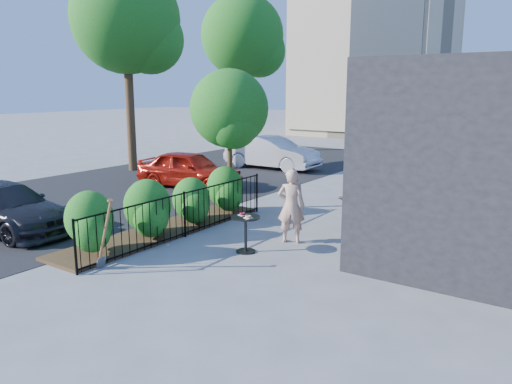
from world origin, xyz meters
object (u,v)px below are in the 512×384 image
Objects in this scene: street_tree_near at (126,26)px; car_red at (189,169)px; cafe_table at (246,228)px; woman at (291,206)px; car_silver at (272,153)px; patio_tree at (230,114)px; shovel at (104,238)px; street_tree_far at (243,41)px; car_darkgrey at (5,208)px.

car_red is at bearing -16.88° from street_tree_near.
cafe_table is 0.49× the size of woman.
patio_tree is at bearing -155.94° from car_silver.
shovel reaches higher than car_silver.
street_tree_near is at bearing 129.87° from car_silver.
patio_tree is 13.95m from street_tree_far.
street_tree_far is 4.87× the size of woman.
patio_tree is at bearing -55.49° from street_tree_far.
street_tree_near reaches higher than patio_tree.
car_darkgrey is (-3.22, -4.90, -2.18)m from patio_tree.
street_tree_far is 18.21m from cafe_table.
street_tree_far is at bearing 12.61° from car_darkgrey.
street_tree_near reaches higher than shovel.
patio_tree is 2.66× the size of shovel.
patio_tree is 4.69× the size of cafe_table.
shovel is (8.68, -16.47, -5.27)m from street_tree_far.
car_red is 6.76m from car_darkgrey.
car_silver reaches higher than car_red.
car_darkgrey is at bearing -61.06° from street_tree_near.
shovel is 0.39× the size of car_red.
patio_tree is 3.95m from woman.
street_tree_near is 2.18× the size of car_red.
street_tree_near reaches higher than car_darkgrey.
car_red is at bearing -64.67° from street_tree_far.
cafe_table is at bearing -47.95° from patio_tree.
woman is 4.12m from shovel.
patio_tree is 1.04× the size of car_red.
street_tree_near reaches higher than cafe_table.
street_tree_near reaches higher than woman.
car_darkgrey is at bearing 171.20° from car_red.
woman is at bearing -128.74° from car_red.
car_red is 0.94× the size of car_darkgrey.
car_red is at bearing 120.83° from shovel.
street_tree_near reaches higher than car_red.
shovel is (0.98, -5.27, -2.11)m from patio_tree.
car_darkgrey is (0.06, -6.75, -0.06)m from car_red.
street_tree_near is 13.07m from cafe_table.
street_tree_near is 10.68m from car_darkgrey.
street_tree_far reaches higher than cafe_table.
street_tree_near is 12.82m from woman.
street_tree_near is 1.00× the size of street_tree_far.
car_silver is at bearing -42.44° from street_tree_far.
patio_tree is at bearing -52.18° from woman.
shovel is 8.31m from car_red.
shovel is (-1.59, -2.43, 0.10)m from cafe_table.
patio_tree reaches higher than car_red.
street_tree_near is 13.22m from shovel.
cafe_table is 0.20× the size of car_silver.
cafe_table is at bearing -73.40° from car_darkgrey.
patio_tree is 7.95m from car_silver.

